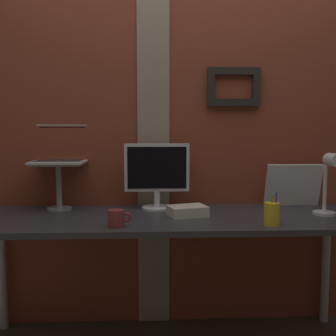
{
  "coord_description": "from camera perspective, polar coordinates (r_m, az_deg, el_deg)",
  "views": [
    {
      "loc": [
        -0.18,
        -2.03,
        1.2
      ],
      "look_at": [
        -0.09,
        0.14,
        0.99
      ],
      "focal_mm": 42.08,
      "sensor_mm": 36.0,
      "label": 1
    }
  ],
  "objects": [
    {
      "name": "coffee_mug",
      "position": [
        1.9,
        -7.49,
        -7.24
      ],
      "size": [
        0.11,
        0.08,
        0.08
      ],
      "color": "maroon",
      "rests_on": "desk"
    },
    {
      "name": "desk",
      "position": [
        2.14,
        0.12,
        -8.8
      ],
      "size": [
        2.11,
        0.65,
        0.74
      ],
      "color": "#333338",
      "rests_on": "ground_plane"
    },
    {
      "name": "brick_wall_back",
      "position": [
        2.47,
        1.74,
        5.63
      ],
      "size": [
        3.33,
        0.16,
        2.42
      ],
      "color": "brown",
      "rests_on": "ground_plane"
    },
    {
      "name": "monitor",
      "position": [
        2.29,
        -1.62,
        -0.54
      ],
      "size": [
        0.38,
        0.18,
        0.38
      ],
      "color": "white",
      "rests_on": "desk"
    },
    {
      "name": "paper_clutter_stack",
      "position": [
        2.13,
        2.84,
        -6.23
      ],
      "size": [
        0.23,
        0.19,
        0.05
      ],
      "primitive_type": "cube",
      "rotation": [
        0.0,
        0.0,
        0.27
      ],
      "color": "silver",
      "rests_on": "desk"
    },
    {
      "name": "desk_lamp",
      "position": [
        2.24,
        22.41,
        -1.3
      ],
      "size": [
        0.12,
        0.2,
        0.34
      ],
      "color": "white",
      "rests_on": "desk"
    },
    {
      "name": "whiteboard_panel",
      "position": [
        2.49,
        17.68,
        -2.41
      ],
      "size": [
        0.33,
        0.08,
        0.26
      ],
      "primitive_type": "cube",
      "rotation": [
        0.26,
        0.0,
        0.0
      ],
      "color": "white",
      "rests_on": "desk"
    },
    {
      "name": "laptop",
      "position": [
        2.42,
        -15.23,
        2.25
      ],
      "size": [
        0.3,
        0.32,
        0.23
      ],
      "color": "silver",
      "rests_on": "laptop_stand"
    },
    {
      "name": "laptop_stand",
      "position": [
        2.36,
        -15.55,
        -1.5
      ],
      "size": [
        0.28,
        0.22,
        0.27
      ],
      "color": "gray",
      "rests_on": "desk"
    },
    {
      "name": "pen_cup",
      "position": [
        1.98,
        14.81,
        -6.43
      ],
      "size": [
        0.07,
        0.07,
        0.16
      ],
      "color": "yellow",
      "rests_on": "desk"
    }
  ]
}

